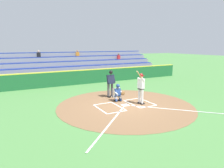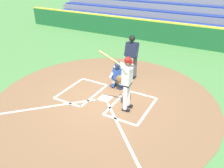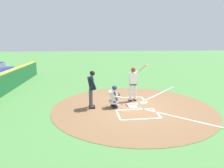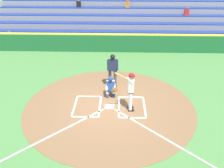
# 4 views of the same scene
# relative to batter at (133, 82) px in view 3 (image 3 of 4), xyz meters

# --- Properties ---
(ground_plane) EXTENTS (120.00, 120.00, 0.00)m
(ground_plane) POSITION_rel_batter_xyz_m (0.95, -0.23, -1.10)
(ground_plane) COLOR #4C8442
(dirt_circle) EXTENTS (8.00, 8.00, 0.01)m
(dirt_circle) POSITION_rel_batter_xyz_m (0.95, -0.23, -1.09)
(dirt_circle) COLOR brown
(dirt_circle) RESTS_ON ground
(home_plate_and_chalk) EXTENTS (7.93, 4.91, 0.01)m
(home_plate_and_chalk) POSITION_rel_batter_xyz_m (0.95, 0.65, -1.08)
(home_plate_and_chalk) COLOR white
(home_plate_and_chalk) RESTS_ON dirt_circle
(batter) EXTENTS (0.90, 0.77, 2.13)m
(batter) POSITION_rel_batter_xyz_m (0.00, 0.00, 0.00)
(batter) COLOR white
(batter) RESTS_ON ground
(catcher) EXTENTS (0.61, 0.61, 1.13)m
(catcher) POSITION_rel_batter_xyz_m (0.92, -1.17, -0.51)
(catcher) COLOR black
(catcher) RESTS_ON ground
(plate_umpire) EXTENTS (0.60, 0.44, 1.86)m
(plate_umpire) POSITION_rel_batter_xyz_m (0.86, -2.28, -0.02)
(plate_umpire) COLOR #4C4C51
(plate_umpire) RESTS_ON ground
(baseball) EXTENTS (0.07, 0.07, 0.07)m
(baseball) POSITION_rel_batter_xyz_m (0.80, -2.23, -1.06)
(baseball) COLOR white
(baseball) RESTS_ON ground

